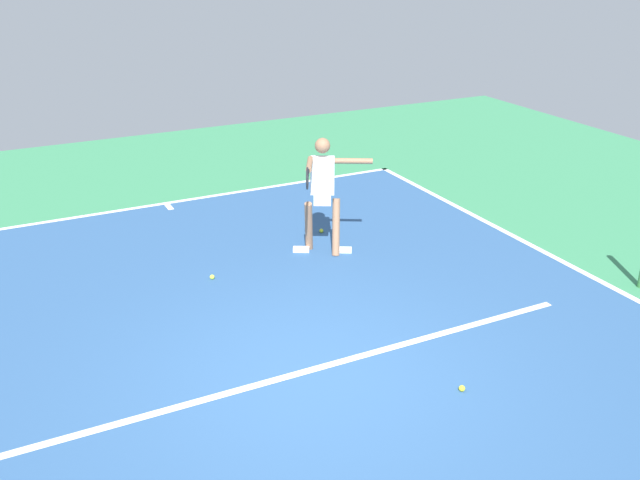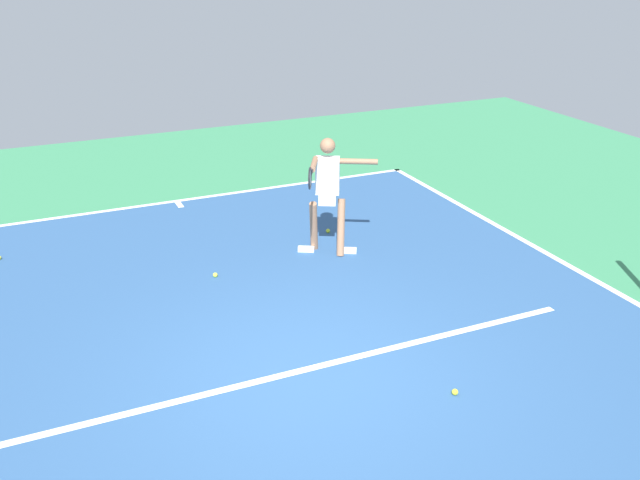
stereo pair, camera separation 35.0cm
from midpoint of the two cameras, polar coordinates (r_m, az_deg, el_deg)
The scene contains 10 objects.
ground_plane at distance 7.64m, azimuth -1.60°, elevation -11.16°, with size 21.74×21.74×0.00m, color #388456.
court_surface at distance 7.64m, azimuth -1.60°, elevation -11.14°, with size 9.07×12.12×0.00m, color #2D5484.
court_line_baseline_near at distance 12.79m, azimuth -13.06°, elevation 2.90°, with size 9.07×0.10×0.01m, color white.
court_line_sideline_left at distance 10.10m, azimuth 22.19°, elevation -3.91°, with size 0.10×12.12×0.01m, color white.
court_line_service at distance 7.78m, azimuth -2.17°, elevation -10.46°, with size 6.80×0.10×0.01m, color white.
court_line_centre_mark at distance 12.60m, azimuth -12.84°, elevation 2.62°, with size 0.10×0.30×0.01m, color white.
tennis_player at distance 10.13m, azimuth -0.77°, elevation 4.12°, with size 1.29×1.11×1.75m.
tennis_ball_near_player at distance 7.56m, azimuth 10.03°, elevation -11.70°, with size 0.07×0.07×0.07m, color yellow.
tennis_ball_by_sideline at distance 9.83m, azimuth -9.69°, elevation -2.96°, with size 0.07×0.07×0.07m, color #C6E53D.
tennis_ball_near_service_line at distance 11.20m, azimuth -0.78°, elevation 0.74°, with size 0.07×0.07×0.07m, color #CCE033.
Camera 1 is at (2.78, 5.66, 4.32)m, focal length 39.75 mm.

